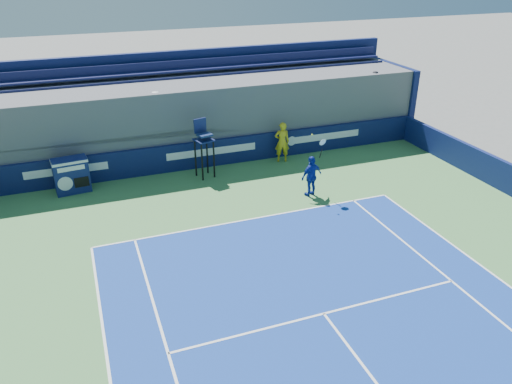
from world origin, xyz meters
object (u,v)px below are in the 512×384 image
object	(u,v)px
ball_person	(282,142)
umpire_chair	(204,142)
match_clock	(71,174)
tennis_player	(312,176)

from	to	relation	value
ball_person	umpire_chair	bearing A→B (deg)	21.12
ball_person	match_clock	bearing A→B (deg)	14.96
ball_person	match_clock	world-z (taller)	ball_person
ball_person	tennis_player	world-z (taller)	tennis_player
ball_person	tennis_player	size ratio (longest dim) A/B	0.71
umpire_chair	tennis_player	world-z (taller)	tennis_player
tennis_player	ball_person	bearing A→B (deg)	84.93
match_clock	tennis_player	size ratio (longest dim) A/B	0.54
match_clock	umpire_chair	bearing A→B (deg)	-4.01
ball_person	umpire_chair	xyz separation A→B (m)	(-3.69, -0.42, 0.60)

